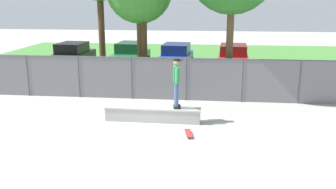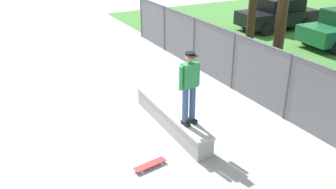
# 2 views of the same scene
# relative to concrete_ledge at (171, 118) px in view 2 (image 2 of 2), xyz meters

# --- Properties ---
(ground_plane) EXTENTS (80.00, 80.00, 0.00)m
(ground_plane) POSITION_rel_concrete_ledge_xyz_m (-0.19, -1.43, -0.28)
(ground_plane) COLOR #ADAAA3
(concrete_ledge) EXTENTS (3.61, 0.55, 0.55)m
(concrete_ledge) POSITION_rel_concrete_ledge_xyz_m (0.00, 0.00, 0.00)
(concrete_ledge) COLOR #999993
(concrete_ledge) RESTS_ON ground
(skateboarder) EXTENTS (0.34, 0.60, 1.84)m
(skateboarder) POSITION_rel_concrete_ledge_xyz_m (0.89, 0.01, 1.30)
(skateboarder) COLOR black
(skateboarder) RESTS_ON concrete_ledge
(skateboard) EXTENTS (0.33, 0.82, 0.09)m
(skateboard) POSITION_rel_concrete_ledge_xyz_m (1.43, -1.31, -0.20)
(skateboard) COLOR red
(skateboard) RESTS_ON ground
(chainlink_fence) EXTENTS (17.39, 0.07, 1.94)m
(chainlink_fence) POSITION_rel_concrete_ledge_xyz_m (-0.19, 3.10, 0.77)
(chainlink_fence) COLOR #4C4C51
(chainlink_fence) RESTS_ON ground
(car_black) EXTENTS (2.20, 4.30, 1.66)m
(car_black) POSITION_rel_concrete_ledge_xyz_m (-6.83, 10.08, 0.56)
(car_black) COLOR black
(car_black) RESTS_ON ground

